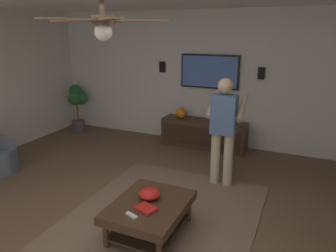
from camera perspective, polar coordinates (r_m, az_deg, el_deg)
The scene contains 15 objects.
ground_plane at distance 4.05m, azimuth -6.55°, elevation -17.60°, with size 8.49×8.49×0.00m, color brown.
wall_back_tv at distance 6.50m, azimuth 8.19°, elevation 8.30°, with size 0.10×7.27×2.67m, color silver.
area_rug at distance 4.09m, azimuth -1.89°, elevation -17.06°, with size 3.03×2.27×0.01m, color #7A604C.
coffee_table at distance 3.78m, azimuth -3.30°, elevation -14.95°, with size 1.00×0.80×0.40m.
media_console at distance 6.45m, azimuth 6.41°, elevation -1.39°, with size 0.45×1.70×0.55m.
tv at distance 6.41m, azimuth 7.44°, elevation 9.65°, with size 0.05×1.17×0.66m.
person_standing at distance 4.74m, azimuth 9.95°, elevation 0.02°, with size 0.53×0.53×1.64m.
potted_plant_tall at distance 7.70m, azimuth -15.88°, elevation 4.20°, with size 0.42×0.44×1.07m.
bowl at distance 3.79m, azimuth -3.30°, elevation -12.00°, with size 0.26×0.26×0.12m, color red.
remote_white at distance 3.50m, azimuth -6.54°, elevation -15.62°, with size 0.15×0.04×0.02m, color white.
book at distance 3.59m, azimuth -3.95°, elevation -14.57°, with size 0.22×0.16×0.04m, color red.
vase_round at distance 6.50m, azimuth 2.34°, elevation 2.38°, with size 0.22×0.22×0.22m, color orange.
wall_speaker_left at distance 6.21m, azimuth 16.38°, elevation 9.05°, with size 0.06×0.12×0.22m, color black.
wall_speaker_right at distance 6.78m, azimuth -1.01°, elevation 10.54°, with size 0.06×0.12×0.22m, color black.
ceiling_fan at distance 2.97m, azimuth -11.64°, elevation 17.60°, with size 1.19×1.06×0.46m.
Camera 1 is at (-2.85, -1.75, 2.29)m, focal length 34.00 mm.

